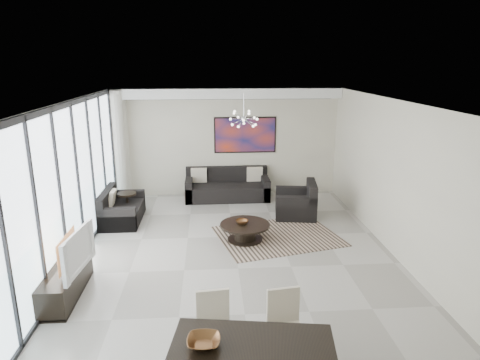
{
  "coord_description": "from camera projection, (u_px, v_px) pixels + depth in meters",
  "views": [
    {
      "loc": [
        -0.47,
        -6.92,
        3.59
      ],
      "look_at": [
        0.14,
        1.41,
        1.25
      ],
      "focal_mm": 32.0,
      "sensor_mm": 36.0,
      "label": 1
    }
  ],
  "objects": [
    {
      "name": "room_shell",
      "position": [
        265.0,
        191.0,
        7.29
      ],
      "size": [
        6.0,
        9.0,
        2.9
      ],
      "color": "#A8A39B",
      "rests_on": "ground"
    },
    {
      "name": "window_wall",
      "position": [
        66.0,
        194.0,
        7.05
      ],
      "size": [
        0.37,
        8.95,
        2.9
      ],
      "color": "silver",
      "rests_on": "floor"
    },
    {
      "name": "soffit",
      "position": [
        227.0,
        93.0,
        11.03
      ],
      "size": [
        5.98,
        0.4,
        0.26
      ],
      "primitive_type": "cube",
      "color": "white",
      "rests_on": "room_shell"
    },
    {
      "name": "painting",
      "position": [
        245.0,
        135.0,
        11.53
      ],
      "size": [
        1.68,
        0.04,
        0.98
      ],
      "primitive_type": "cube",
      "color": "red",
      "rests_on": "room_shell"
    },
    {
      "name": "chandelier",
      "position": [
        244.0,
        119.0,
        9.44
      ],
      "size": [
        0.66,
        0.66,
        0.71
      ],
      "color": "silver",
      "rests_on": "room_shell"
    },
    {
      "name": "rug",
      "position": [
        278.0,
        236.0,
        9.05
      ],
      "size": [
        2.82,
        2.41,
        0.01
      ],
      "primitive_type": "cube",
      "rotation": [
        0.0,
        0.0,
        0.25
      ],
      "color": "black",
      "rests_on": "floor"
    },
    {
      "name": "coffee_table",
      "position": [
        245.0,
        231.0,
        8.8
      ],
      "size": [
        1.03,
        1.03,
        0.36
      ],
      "color": "black",
      "rests_on": "floor"
    },
    {
      "name": "bowl_coffee",
      "position": [
        242.0,
        222.0,
        8.75
      ],
      "size": [
        0.31,
        0.31,
        0.08
      ],
      "primitive_type": "imported",
      "rotation": [
        0.0,
        0.0,
        0.25
      ],
      "color": "brown",
      "rests_on": "coffee_table"
    },
    {
      "name": "sofa_main",
      "position": [
        227.0,
        189.0,
        11.48
      ],
      "size": [
        2.22,
        0.91,
        0.81
      ],
      "color": "black",
      "rests_on": "floor"
    },
    {
      "name": "loveseat",
      "position": [
        121.0,
        211.0,
        9.86
      ],
      "size": [
        0.83,
        1.48,
        0.74
      ],
      "color": "black",
      "rests_on": "floor"
    },
    {
      "name": "armchair",
      "position": [
        297.0,
        204.0,
        10.18
      ],
      "size": [
        1.07,
        1.11,
        0.83
      ],
      "color": "black",
      "rests_on": "floor"
    },
    {
      "name": "side_table",
      "position": [
        127.0,
        201.0,
        10.05
      ],
      "size": [
        0.44,
        0.44,
        0.6
      ],
      "color": "black",
      "rests_on": "floor"
    },
    {
      "name": "tv_console",
      "position": [
        66.0,
        282.0,
        6.71
      ],
      "size": [
        0.43,
        1.51,
        0.47
      ],
      "primitive_type": "cube",
      "color": "black",
      "rests_on": "floor"
    },
    {
      "name": "television",
      "position": [
        71.0,
        251.0,
        6.5
      ],
      "size": [
        0.27,
        1.13,
        0.64
      ],
      "primitive_type": "imported",
      "rotation": [
        0.0,
        0.0,
        1.46
      ],
      "color": "gray",
      "rests_on": "tv_console"
    },
    {
      "name": "dining_table",
      "position": [
        253.0,
        352.0,
        4.5
      ],
      "size": [
        1.83,
        1.1,
        0.72
      ],
      "color": "black",
      "rests_on": "floor"
    },
    {
      "name": "dining_chair_nw",
      "position": [
        214.0,
        322.0,
        5.22
      ],
      "size": [
        0.45,
        0.45,
        0.89
      ],
      "color": "beige",
      "rests_on": "floor"
    },
    {
      "name": "dining_chair_ne",
      "position": [
        285.0,
        320.0,
        5.25
      ],
      "size": [
        0.47,
        0.47,
        0.9
      ],
      "color": "beige",
      "rests_on": "floor"
    },
    {
      "name": "bowl_dining",
      "position": [
        204.0,
        342.0,
        4.46
      ],
      "size": [
        0.38,
        0.38,
        0.09
      ],
      "primitive_type": "imported",
      "rotation": [
        0.0,
        0.0,
        -0.07
      ],
      "color": "brown",
      "rests_on": "dining_table"
    }
  ]
}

